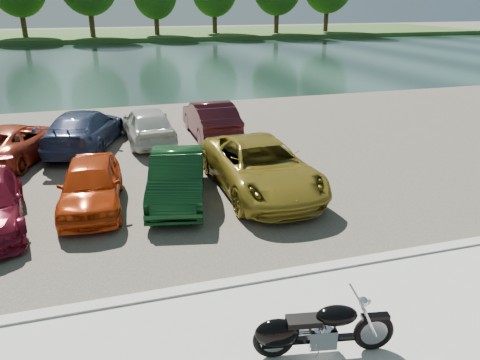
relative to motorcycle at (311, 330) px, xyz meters
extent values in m
plane|color=#595447|center=(-0.04, 0.31, -0.56)|extent=(200.00, 200.00, 0.00)
cube|color=#BCB8B0|center=(-0.04, 2.31, -0.49)|extent=(60.00, 0.30, 0.14)
cube|color=#3F3B33|center=(-0.04, 11.31, -0.54)|extent=(60.00, 18.00, 0.04)
cube|color=#182B26|center=(-0.04, 40.31, -0.56)|extent=(120.00, 40.00, 0.00)
cube|color=#274A1A|center=(-0.04, 72.31, -0.26)|extent=(120.00, 24.00, 0.60)
cylinder|color=#3B2715|center=(-12.04, 67.71, 2.74)|extent=(0.70, 0.70, 5.40)
cylinder|color=#3B2715|center=(-3.04, 64.91, 2.96)|extent=(0.70, 0.70, 5.85)
cylinder|color=#3B2715|center=(5.96, 66.31, 2.29)|extent=(0.70, 0.70, 4.50)
cylinder|color=#3B2715|center=(14.96, 67.71, 2.51)|extent=(0.70, 0.70, 4.95)
cylinder|color=#3B2715|center=(23.96, 64.91, 2.74)|extent=(0.70, 0.70, 5.40)
cylinder|color=#3B2715|center=(32.96, 66.31, 2.96)|extent=(0.70, 0.70, 5.85)
torus|color=black|center=(1.03, -0.19, -0.12)|extent=(0.69, 0.24, 0.68)
torus|color=black|center=(-0.60, 0.10, -0.12)|extent=(0.69, 0.24, 0.68)
cylinder|color=#B2B2B7|center=(1.03, -0.19, -0.12)|extent=(0.46, 0.14, 0.46)
cylinder|color=#B2B2B7|center=(-0.60, 0.10, -0.12)|extent=(0.46, 0.14, 0.46)
cylinder|color=silver|center=(0.87, -0.27, 0.18)|extent=(0.33, 0.11, 0.63)
cylinder|color=silver|center=(0.91, -0.07, 0.18)|extent=(0.33, 0.11, 0.63)
cylinder|color=silver|center=(0.70, -0.13, 0.57)|extent=(0.17, 0.74, 0.04)
sphere|color=silver|center=(0.80, -0.15, 0.49)|extent=(0.19, 0.19, 0.16)
sphere|color=silver|center=(0.87, -0.16, 0.49)|extent=(0.13, 0.13, 0.11)
cube|color=black|center=(1.03, -0.19, 0.19)|extent=(0.47, 0.22, 0.06)
cube|color=black|center=(0.21, -0.05, -0.18)|extent=(1.20, 0.31, 0.08)
cube|color=silver|center=(0.16, -0.04, -0.11)|extent=(0.50, 0.40, 0.34)
cylinder|color=silver|center=(0.26, -0.05, 0.09)|extent=(0.27, 0.22, 0.27)
cylinder|color=silver|center=(0.07, -0.02, 0.09)|extent=(0.27, 0.22, 0.27)
ellipsoid|color=black|center=(0.39, -0.08, 0.26)|extent=(0.73, 0.48, 0.32)
cube|color=black|center=(-0.13, 0.02, 0.20)|extent=(0.59, 0.37, 0.10)
ellipsoid|color=black|center=(-0.55, 0.09, 0.00)|extent=(0.78, 0.46, 0.50)
cube|color=black|center=(-0.60, 0.10, -0.07)|extent=(0.43, 0.25, 0.30)
cylinder|color=silver|center=(-0.10, 0.18, -0.24)|extent=(1.10, 0.29, 0.09)
cylinder|color=silver|center=(-0.10, 0.18, -0.16)|extent=(1.10, 0.29, 0.09)
cylinder|color=#B2B2B7|center=(0.03, -0.20, -0.33)|extent=(0.05, 0.14, 0.22)
imported|color=#BB360C|center=(-3.36, 7.13, 0.17)|extent=(1.88, 4.14, 1.38)
imported|color=#0E3416|center=(-0.98, 6.97, 0.18)|extent=(2.35, 4.46, 1.40)
imported|color=olive|center=(1.54, 6.97, 0.25)|extent=(2.69, 5.62, 1.55)
imported|color=#A3341B|center=(-6.00, 12.37, 0.13)|extent=(3.63, 5.14, 1.30)
imported|color=navy|center=(-3.61, 13.04, 0.23)|extent=(3.45, 5.56, 1.50)
imported|color=silver|center=(-1.16, 13.13, 0.22)|extent=(2.02, 4.47, 1.49)
imported|color=#431218|center=(1.47, 13.28, 0.24)|extent=(1.63, 4.62, 1.52)
camera|label=1|loc=(-2.83, -5.51, 4.95)|focal=35.00mm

